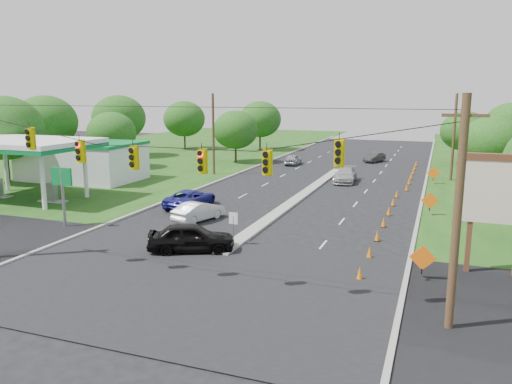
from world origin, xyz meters
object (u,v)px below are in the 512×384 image
at_px(black_sedan, 191,237).
at_px(blue_pickup, 190,198).
at_px(gas_station, 73,158).
at_px(white_sedan, 199,211).
at_px(pylon_sign, 504,197).

distance_m(black_sedan, blue_pickup, 11.61).
xyz_separation_m(gas_station, white_sedan, (18.94, -9.51, -1.88)).
distance_m(black_sedan, white_sedan, 7.17).
bearing_deg(blue_pickup, gas_station, -15.84).
relative_size(gas_station, black_sedan, 3.98).
distance_m(gas_station, blue_pickup, 17.47).
height_order(gas_station, white_sedan, gas_station).
height_order(pylon_sign, black_sedan, pylon_sign).
bearing_deg(gas_station, black_sedan, -36.45).
distance_m(pylon_sign, black_sedan, 16.60).
distance_m(pylon_sign, white_sedan, 19.82).
bearing_deg(blue_pickup, white_sedan, 128.98).
relative_size(pylon_sign, white_sedan, 1.45).
xyz_separation_m(black_sedan, blue_pickup, (-5.43, 10.26, -0.13)).
height_order(white_sedan, blue_pickup, blue_pickup).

